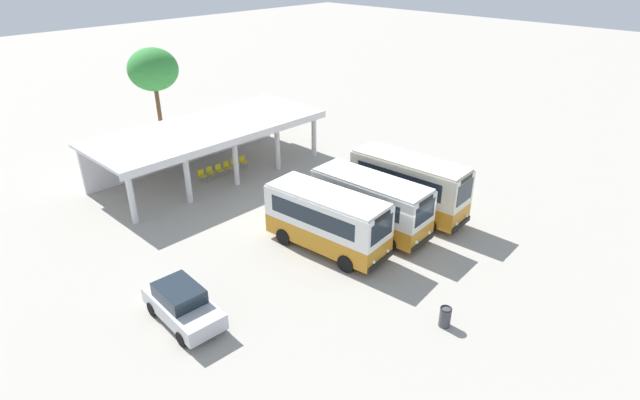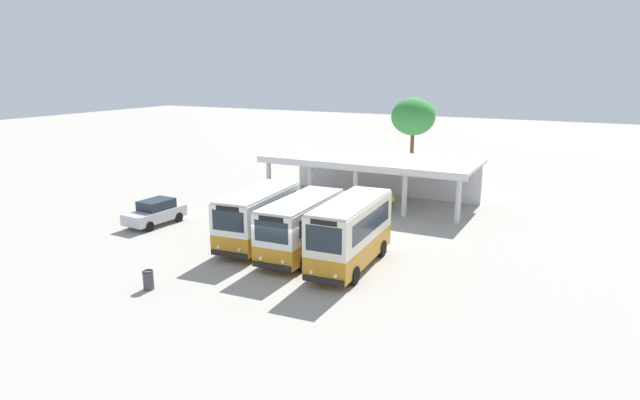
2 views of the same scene
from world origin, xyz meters
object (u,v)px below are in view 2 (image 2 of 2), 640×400
(city_bus_second_in_row, at_px, (302,225))
(waiting_chair_far_end_seat, at_px, (391,200))
(city_bus_nearest_orange, at_px, (259,216))
(litter_bin_apron, at_px, (148,280))
(waiting_chair_middle_seat, at_px, (365,197))
(waiting_chair_fifth_seat, at_px, (383,199))
(parked_car_flank, at_px, (155,212))
(city_bus_middle_cream, at_px, (351,231))
(waiting_chair_second_from_end, at_px, (357,196))
(waiting_chair_end_by_column, at_px, (348,195))
(waiting_chair_fourth_seat, at_px, (374,198))

(city_bus_second_in_row, distance_m, waiting_chair_far_end_seat, 12.10)
(city_bus_nearest_orange, relative_size, litter_bin_apron, 7.51)
(waiting_chair_middle_seat, distance_m, litter_bin_apron, 19.42)
(city_bus_nearest_orange, xyz_separation_m, waiting_chair_middle_seat, (1.67, 11.62, -1.24))
(waiting_chair_middle_seat, bearing_deg, waiting_chair_fifth_seat, 1.91)
(city_bus_second_in_row, xyz_separation_m, waiting_chair_fifth_seat, (0.03, 12.05, -1.21))
(parked_car_flank, bearing_deg, waiting_chair_fifth_seat, 44.75)
(waiting_chair_middle_seat, bearing_deg, city_bus_middle_cream, -70.60)
(waiting_chair_fifth_seat, xyz_separation_m, waiting_chair_far_end_seat, (0.69, -0.04, 0.00))
(parked_car_flank, distance_m, waiting_chair_second_from_end, 14.55)
(city_bus_second_in_row, height_order, waiting_chair_fifth_seat, city_bus_second_in_row)
(city_bus_second_in_row, height_order, waiting_chair_far_end_seat, city_bus_second_in_row)
(city_bus_second_in_row, relative_size, waiting_chair_fifth_seat, 7.96)
(city_bus_nearest_orange, xyz_separation_m, waiting_chair_fifth_seat, (3.04, 11.66, -1.24))
(waiting_chair_middle_seat, bearing_deg, parked_car_flank, -131.67)
(city_bus_middle_cream, distance_m, litter_bin_apron, 9.93)
(waiting_chair_middle_seat, relative_size, waiting_chair_fifth_seat, 1.00)
(parked_car_flank, bearing_deg, waiting_chair_far_end_seat, 42.97)
(waiting_chair_second_from_end, relative_size, waiting_chair_far_end_seat, 1.00)
(city_bus_second_in_row, xyz_separation_m, waiting_chair_second_from_end, (-2.03, 12.06, -1.21))
(city_bus_nearest_orange, distance_m, waiting_chair_end_by_column, 11.71)
(parked_car_flank, height_order, waiting_chair_second_from_end, parked_car_flank)
(waiting_chair_second_from_end, bearing_deg, waiting_chair_far_end_seat, -0.88)
(waiting_chair_fourth_seat, bearing_deg, waiting_chair_far_end_seat, -0.57)
(city_bus_second_in_row, xyz_separation_m, city_bus_middle_cream, (3.01, -0.36, 0.17))
(waiting_chair_end_by_column, height_order, waiting_chair_far_end_seat, same)
(waiting_chair_fourth_seat, xyz_separation_m, waiting_chair_far_end_seat, (1.37, -0.01, 0.00))
(waiting_chair_fifth_seat, bearing_deg, city_bus_middle_cream, -76.50)
(city_bus_middle_cream, relative_size, waiting_chair_far_end_seat, 8.18)
(city_bus_second_in_row, relative_size, litter_bin_apron, 7.60)
(parked_car_flank, bearing_deg, city_bus_nearest_orange, -3.09)
(waiting_chair_end_by_column, xyz_separation_m, waiting_chair_middle_seat, (1.37, -0.02, 0.00))
(city_bus_second_in_row, distance_m, waiting_chair_fourth_seat, 12.11)
(waiting_chair_end_by_column, xyz_separation_m, waiting_chair_fifth_seat, (2.75, 0.02, 0.00))
(city_bus_second_in_row, bearing_deg, waiting_chair_fourth_seat, 93.12)
(waiting_chair_middle_seat, relative_size, litter_bin_apron, 0.96)
(city_bus_middle_cream, bearing_deg, waiting_chair_fourth_seat, 106.49)
(waiting_chair_middle_seat, bearing_deg, city_bus_second_in_row, -83.62)
(city_bus_nearest_orange, bearing_deg, waiting_chair_middle_seat, 81.83)
(city_bus_second_in_row, height_order, city_bus_middle_cream, city_bus_middle_cream)
(city_bus_middle_cream, relative_size, waiting_chair_second_from_end, 8.18)
(city_bus_second_in_row, xyz_separation_m, waiting_chair_fourth_seat, (-0.66, 12.03, -1.21))
(waiting_chair_fourth_seat, height_order, waiting_chair_fifth_seat, same)
(waiting_chair_fourth_seat, distance_m, litter_bin_apron, 19.55)
(waiting_chair_end_by_column, distance_m, waiting_chair_second_from_end, 0.69)
(waiting_chair_fifth_seat, distance_m, waiting_chair_far_end_seat, 0.69)
(waiting_chair_second_from_end, relative_size, waiting_chair_fifth_seat, 1.00)
(city_bus_middle_cream, height_order, waiting_chair_second_from_end, city_bus_middle_cream)
(waiting_chair_end_by_column, bearing_deg, city_bus_middle_cream, -65.19)
(waiting_chair_middle_seat, height_order, litter_bin_apron, litter_bin_apron)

